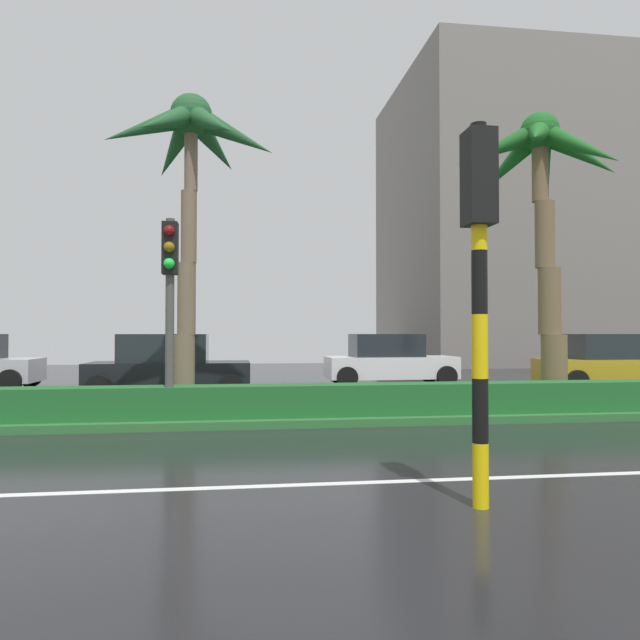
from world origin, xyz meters
TOP-DOWN VIEW (x-y plane):
  - ground_plane at (0.00, 9.00)m, footprint 90.00×42.00m
  - palm_tree_centre_left at (4.10, 8.23)m, footprint 3.78×3.52m
  - palm_tree_centre at (12.18, 8.21)m, footprint 4.15×3.75m
  - traffic_signal_median_right at (3.87, 6.39)m, footprint 0.28×0.43m
  - traffic_signal_foreground at (7.50, 0.88)m, footprint 0.28×0.43m
  - car_in_traffic_second at (3.25, 11.82)m, footprint 4.30×2.02m
  - car_in_traffic_third at (10.20, 14.78)m, footprint 4.30×2.02m
  - car_in_traffic_fourth at (16.47, 12.15)m, footprint 4.30×2.02m
  - building_far_right at (23.51, 29.90)m, footprint 17.06×13.50m

SIDE VIEW (x-z plane):
  - ground_plane at x=0.00m, z-range -0.10..0.00m
  - car_in_traffic_second at x=3.25m, z-range -0.03..1.69m
  - car_in_traffic_third at x=10.20m, z-range -0.03..1.69m
  - car_in_traffic_fourth at x=16.47m, z-range -0.03..1.69m
  - traffic_signal_foreground at x=7.50m, z-range 0.73..4.57m
  - traffic_signal_median_right at x=3.87m, z-range 0.85..4.55m
  - palm_tree_centre at x=12.18m, z-range 1.88..8.67m
  - palm_tree_centre_left at x=4.10m, z-range 2.19..8.96m
  - building_far_right at x=23.51m, z-range 0.00..17.13m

